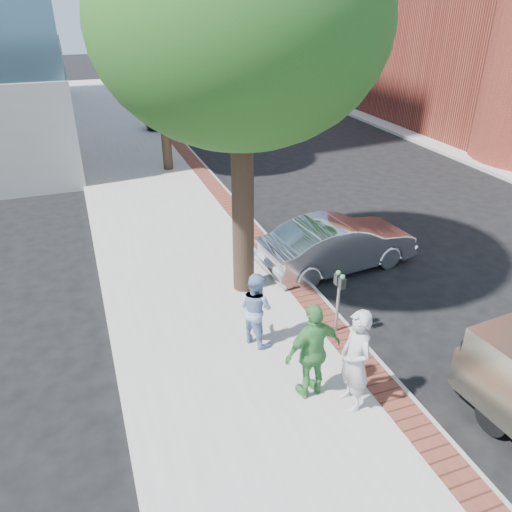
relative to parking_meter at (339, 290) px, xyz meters
name	(u,v)px	position (x,y,z in m)	size (l,w,h in m)	color
ground	(296,329)	(-0.69, 0.54, -1.21)	(120.00, 120.00, 0.00)	black
sidewalk	(163,207)	(-2.19, 8.54, -1.13)	(5.00, 60.00, 0.15)	#9E9991
brick_strip	(223,197)	(0.01, 8.54, -1.05)	(0.60, 60.00, 0.01)	brown
curb	(233,198)	(0.36, 8.54, -1.13)	(0.10, 60.00, 0.15)	gray
signal_near	(155,80)	(0.21, 22.54, 1.05)	(0.70, 0.15, 3.80)	black
signal_far	(334,70)	(11.81, 22.54, 1.05)	(0.70, 0.15, 3.80)	black
tree_near	(240,24)	(-1.29, 2.44, 4.97)	(6.00, 6.00, 8.51)	black
tree_far	(157,35)	(-1.19, 12.54, 4.09)	(4.80, 4.80, 7.14)	black
parking_meter	(339,290)	(0.00, 0.00, 0.00)	(0.12, 0.32, 1.47)	gray
person_gray	(355,361)	(-0.79, -2.04, -0.07)	(0.72, 0.47, 1.98)	#B4B3B8
person_officer	(256,308)	(-1.76, 0.29, -0.24)	(0.79, 0.62, 1.63)	#839ECB
person_green	(313,351)	(-1.34, -1.53, -0.09)	(1.13, 0.47, 1.93)	#429245
sedan_silver	(338,244)	(1.53, 2.78, -0.49)	(1.51, 4.34, 1.43)	silver
bg_car	(182,117)	(0.98, 19.49, -0.54)	(1.58, 3.92, 1.34)	black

